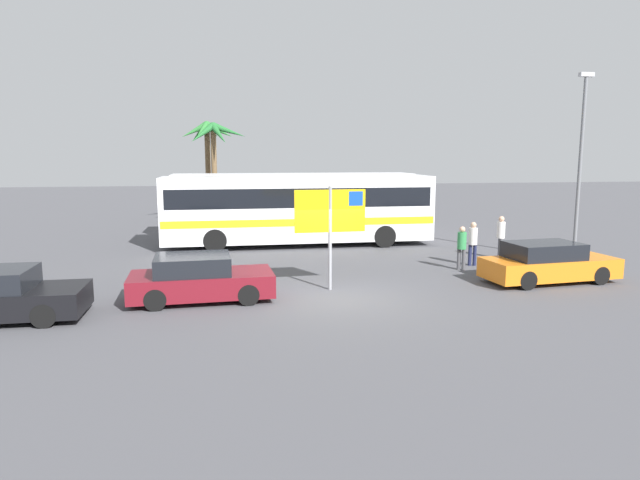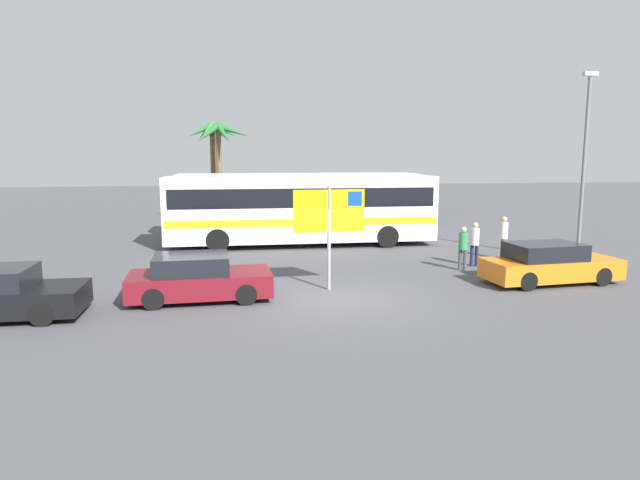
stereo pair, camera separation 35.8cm
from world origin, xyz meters
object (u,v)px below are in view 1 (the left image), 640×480
(bus_front_coach, at_px, (299,207))
(pedestrian_near_sign, at_px, (462,245))
(bus_rear_coach, at_px, (294,201))
(ferry_sign, at_px, (332,215))
(car_orange, at_px, (548,263))
(pedestrian_by_bus, at_px, (473,240))
(pedestrian_crossing_lot, at_px, (501,234))
(car_maroon, at_px, (199,279))

(bus_front_coach, relative_size, pedestrian_near_sign, 7.59)
(bus_rear_coach, relative_size, pedestrian_near_sign, 7.59)
(bus_rear_coach, height_order, ferry_sign, ferry_sign)
(ferry_sign, bearing_deg, pedestrian_near_sign, 19.93)
(car_orange, distance_m, pedestrian_near_sign, 3.05)
(ferry_sign, bearing_deg, bus_front_coach, 87.37)
(pedestrian_by_bus, relative_size, pedestrian_crossing_lot, 0.96)
(pedestrian_by_bus, height_order, pedestrian_crossing_lot, pedestrian_crossing_lot)
(car_maroon, height_order, pedestrian_by_bus, pedestrian_by_bus)
(pedestrian_near_sign, bearing_deg, pedestrian_by_bus, -6.50)
(ferry_sign, distance_m, car_maroon, 4.37)
(bus_front_coach, distance_m, car_orange, 11.24)
(car_maroon, bearing_deg, ferry_sign, 6.50)
(car_maroon, bearing_deg, bus_rear_coach, 68.14)
(bus_front_coach, xyz_separation_m, car_orange, (7.09, -8.64, -1.15))
(pedestrian_by_bus, xyz_separation_m, pedestrian_near_sign, (-0.75, -0.70, -0.04))
(bus_front_coach, height_order, ferry_sign, ferry_sign)
(car_orange, distance_m, pedestrian_by_bus, 3.26)
(car_orange, relative_size, car_maroon, 1.09)
(bus_rear_coach, relative_size, car_orange, 2.70)
(car_orange, xyz_separation_m, car_maroon, (-11.14, -0.46, 0.00))
(pedestrian_by_bus, bearing_deg, car_orange, -148.14)
(car_maroon, bearing_deg, pedestrian_near_sign, 13.83)
(bus_front_coach, distance_m, car_maroon, 10.03)
(ferry_sign, distance_m, pedestrian_by_bus, 6.70)
(bus_rear_coach, bearing_deg, pedestrian_by_bus, -57.55)
(bus_rear_coach, bearing_deg, pedestrian_near_sign, -62.89)
(bus_front_coach, distance_m, pedestrian_near_sign, 8.19)
(ferry_sign, distance_m, pedestrian_near_sign, 5.76)
(car_orange, xyz_separation_m, pedestrian_near_sign, (-1.98, 2.30, 0.30))
(bus_front_coach, bearing_deg, pedestrian_near_sign, -51.14)
(bus_rear_coach, xyz_separation_m, ferry_sign, (-0.27, -11.70, 0.54))
(bus_rear_coach, bearing_deg, ferry_sign, -91.31)
(ferry_sign, xyz_separation_m, pedestrian_crossing_lot, (7.65, 3.95, -1.31))
(bus_rear_coach, distance_m, pedestrian_crossing_lot, 10.74)
(bus_front_coach, xyz_separation_m, ferry_sign, (-0.08, -8.44, 0.54))
(bus_front_coach, height_order, pedestrian_near_sign, bus_front_coach)
(pedestrian_crossing_lot, bearing_deg, pedestrian_near_sign, 51.25)
(bus_front_coach, xyz_separation_m, pedestrian_by_bus, (5.85, -5.64, -0.81))
(bus_rear_coach, xyz_separation_m, pedestrian_crossing_lot, (7.38, -7.76, -0.77))
(bus_front_coach, height_order, bus_rear_coach, same)
(bus_rear_coach, bearing_deg, car_orange, -59.91)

